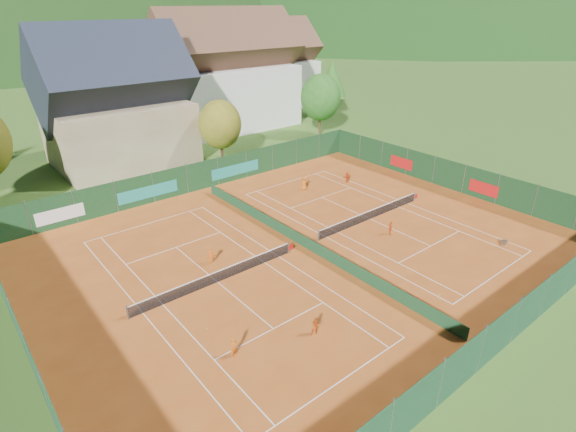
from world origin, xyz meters
The scene contains 29 objects.
ground centered at (0.00, 0.00, -0.02)m, with size 600.00×600.00×0.00m, color #32581B.
clay_pad centered at (0.00, 0.00, 0.01)m, with size 40.00×32.00×0.01m, color #A94B18.
court_markings_left centered at (-8.00, 0.00, 0.01)m, with size 11.03×23.83×0.00m.
court_markings_right centered at (8.00, 0.00, 0.01)m, with size 11.03×23.83×0.00m.
tennis_net_left centered at (-7.85, 0.00, 0.51)m, with size 13.30×0.10×1.02m.
tennis_net_right centered at (8.15, 0.00, 0.51)m, with size 13.30×0.10×1.02m.
court_divider centered at (0.00, 0.00, 0.50)m, with size 0.03×28.80×1.00m.
fence_north centered at (-0.46, 15.99, 1.47)m, with size 40.00×0.10×3.00m.
fence_south centered at (0.00, -16.00, 1.50)m, with size 40.00×0.04×3.00m.
fence_west centered at (-20.00, 0.00, 1.50)m, with size 0.04×32.00×3.00m.
fence_east centered at (20.00, 0.05, 1.48)m, with size 0.09×32.00×3.00m.
chalet centered at (-3.00, 30.00, 6.62)m, with size 16.20×12.00×16.00m.
hotel_block_a centered at (16.00, 36.00, 7.38)m, with size 21.60×11.00×17.25m.
hotel_block_b centered at (30.00, 44.00, 6.62)m, with size 17.28×10.00×15.50m.
tree_center centered at (6.00, 22.00, 4.72)m, with size 5.01×5.01×7.60m.
tree_east_front centered at (24.00, 24.00, 5.39)m, with size 5.72×5.72×8.69m.
tree_east_mid centered at (34.00, 32.00, 6.06)m, with size 5.04×5.04×9.00m.
tree_east_back centered at (26.00, 40.00, 6.74)m, with size 7.15×7.15×10.86m.
mountain_backdrop centered at (28.54, 233.48, -39.64)m, with size 820.00×530.00×242.00m.
ball_hopper centered at (12.18, -10.25, 0.56)m, with size 0.34×0.34×0.80m.
loose_ball_0 centered at (-11.11, -3.88, 0.03)m, with size 0.07×0.07×0.07m, color #CCD833.
loose_ball_1 centered at (2.70, -10.73, 0.03)m, with size 0.07×0.07×0.07m, color #CCD833.
loose_ball_2 centered at (2.86, 3.18, 0.03)m, with size 0.07×0.07×0.07m, color #CCD833.
player_left_near centered at (-11.10, -6.88, 0.66)m, with size 0.48×0.31×1.31m, color #CE5A12.
player_left_mid centered at (-6.39, -8.40, 0.59)m, with size 0.58×0.45×1.19m, color #CF5012.
player_left_far centered at (-7.06, 2.52, 0.60)m, with size 0.77×0.44×1.19m, color #CC5212.
player_right_near centered at (7.00, -3.04, 0.62)m, with size 0.73×0.30×1.24m, color #E25114.
player_right_far_a centered at (7.97, 9.10, 0.73)m, with size 0.72×0.47×1.47m, color #D56213.
player_right_far_b centered at (12.93, 7.69, 0.62)m, with size 1.15×0.37×1.24m, color #EC4B15.
Camera 1 is at (-20.86, -23.54, 17.81)m, focal length 28.00 mm.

